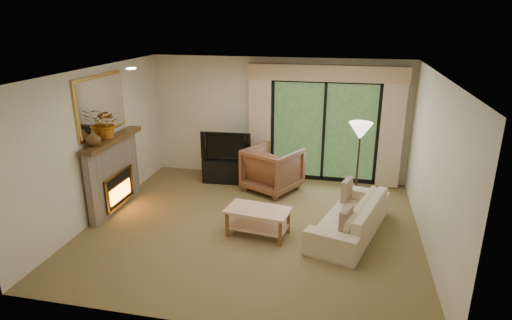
% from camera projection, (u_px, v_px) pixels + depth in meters
% --- Properties ---
extents(floor, '(5.50, 5.50, 0.00)m').
position_uv_depth(floor, '(252.00, 227.00, 7.28)').
color(floor, brown).
rests_on(floor, ground).
extents(ceiling, '(5.50, 5.50, 0.00)m').
position_uv_depth(ceiling, '(252.00, 72.00, 6.44)').
color(ceiling, silver).
rests_on(ceiling, ground).
extents(wall_back, '(5.00, 0.00, 5.00)m').
position_uv_depth(wall_back, '(278.00, 119.00, 9.17)').
color(wall_back, beige).
rests_on(wall_back, ground).
extents(wall_front, '(5.00, 0.00, 5.00)m').
position_uv_depth(wall_front, '(201.00, 225.00, 4.55)').
color(wall_front, beige).
rests_on(wall_front, ground).
extents(wall_left, '(0.00, 5.00, 5.00)m').
position_uv_depth(wall_left, '(98.00, 144.00, 7.41)').
color(wall_left, beige).
rests_on(wall_left, ground).
extents(wall_right, '(0.00, 5.00, 5.00)m').
position_uv_depth(wall_right, '(433.00, 166.00, 6.31)').
color(wall_right, beige).
rests_on(wall_right, ground).
extents(fireplace, '(0.24, 1.70, 1.37)m').
position_uv_depth(fireplace, '(114.00, 174.00, 7.77)').
color(fireplace, slate).
rests_on(fireplace, floor).
extents(mirror, '(0.07, 1.45, 1.02)m').
position_uv_depth(mirror, '(101.00, 105.00, 7.38)').
color(mirror, gold).
rests_on(mirror, wall_left).
extents(sliding_door, '(2.26, 0.10, 2.16)m').
position_uv_depth(sliding_door, '(324.00, 131.00, 8.99)').
color(sliding_door, black).
rests_on(sliding_door, floor).
extents(curtain_left, '(0.45, 0.18, 2.35)m').
position_uv_depth(curtain_left, '(260.00, 124.00, 9.13)').
color(curtain_left, '#C4AD8D').
rests_on(curtain_left, floor).
extents(curtain_right, '(0.45, 0.18, 2.35)m').
position_uv_depth(curtain_right, '(391.00, 131.00, 8.59)').
color(curtain_right, '#C4AD8D').
rests_on(curtain_right, floor).
extents(cornice, '(3.20, 0.24, 0.32)m').
position_uv_depth(cornice, '(327.00, 73.00, 8.52)').
color(cornice, tan).
rests_on(cornice, wall_back).
extents(media_console, '(1.03, 0.51, 0.50)m').
position_uv_depth(media_console, '(227.00, 170.00, 9.20)').
color(media_console, black).
rests_on(media_console, floor).
extents(tv, '(1.07, 0.20, 0.61)m').
position_uv_depth(tv, '(227.00, 145.00, 9.02)').
color(tv, black).
rests_on(tv, media_console).
extents(armchair, '(1.31, 1.33, 0.91)m').
position_uv_depth(armchair, '(273.00, 169.00, 8.67)').
color(armchair, brown).
rests_on(armchair, floor).
extents(sofa, '(1.38, 2.24, 0.61)m').
position_uv_depth(sofa, '(350.00, 216.00, 6.97)').
color(sofa, '#C3AF8B').
rests_on(sofa, floor).
extents(pillow_near, '(0.21, 0.40, 0.38)m').
position_uv_depth(pillow_near, '(346.00, 220.00, 6.36)').
color(pillow_near, '#50312A').
rests_on(pillow_near, sofa).
extents(pillow_far, '(0.21, 0.40, 0.38)m').
position_uv_depth(pillow_far, '(347.00, 190.00, 7.48)').
color(pillow_far, '#50312A').
rests_on(pillow_far, sofa).
extents(coffee_table, '(1.08, 0.69, 0.46)m').
position_uv_depth(coffee_table, '(258.00, 222.00, 6.94)').
color(coffee_table, '#DAAB83').
rests_on(coffee_table, floor).
extents(floor_lamp, '(0.51, 0.51, 1.59)m').
position_uv_depth(floor_lamp, '(358.00, 165.00, 7.90)').
color(floor_lamp, '#FFECCD').
rests_on(floor_lamp, floor).
extents(vase, '(0.30, 0.30, 0.26)m').
position_uv_depth(vase, '(93.00, 138.00, 7.02)').
color(vase, '#4D3318').
rests_on(vase, fireplace).
extents(branches, '(0.56, 0.51, 0.53)m').
position_uv_depth(branches, '(107.00, 124.00, 7.40)').
color(branches, '#965410').
rests_on(branches, fireplace).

